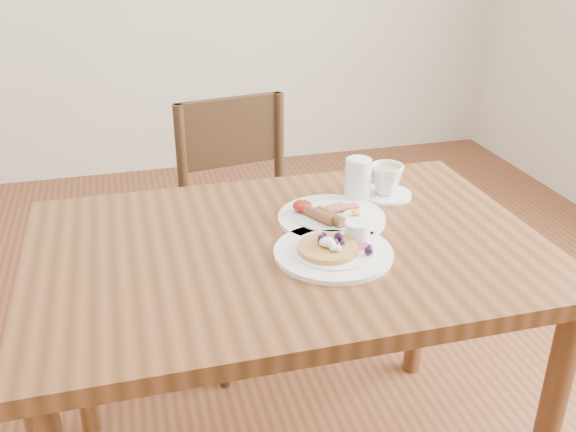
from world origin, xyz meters
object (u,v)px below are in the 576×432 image
at_px(pancake_plate, 335,249).
at_px(teacup_saucer, 386,182).
at_px(dining_table, 288,279).
at_px(chair_far, 246,217).
at_px(water_glass, 358,180).
at_px(breakfast_plate, 330,217).

bearing_deg(pancake_plate, teacup_saucer, 48.81).
xyz_separation_m(dining_table, pancake_plate, (0.09, -0.08, 0.11)).
height_order(dining_table, chair_far, chair_far).
height_order(dining_table, teacup_saucer, teacup_saucer).
relative_size(dining_table, water_glass, 10.45).
distance_m(dining_table, water_glass, 0.35).
xyz_separation_m(chair_far, teacup_saucer, (0.29, -0.49, 0.30)).
xyz_separation_m(pancake_plate, teacup_saucer, (0.24, 0.27, 0.03)).
relative_size(dining_table, breakfast_plate, 4.44).
bearing_deg(pancake_plate, breakfast_plate, 75.16).
bearing_deg(chair_far, teacup_saucer, 111.87).
xyz_separation_m(breakfast_plate, teacup_saucer, (0.20, 0.11, 0.03)).
xyz_separation_m(teacup_saucer, water_glass, (-0.08, -0.00, 0.02)).
distance_m(breakfast_plate, water_glass, 0.16).
distance_m(dining_table, pancake_plate, 0.16).
height_order(chair_far, water_glass, chair_far).
bearing_deg(pancake_plate, water_glass, 60.12).
bearing_deg(breakfast_plate, water_glass, 43.10).
bearing_deg(dining_table, breakfast_plate, 33.18).
relative_size(chair_far, breakfast_plate, 3.26).
bearing_deg(dining_table, chair_far, 87.04).
relative_size(teacup_saucer, water_glass, 1.22).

